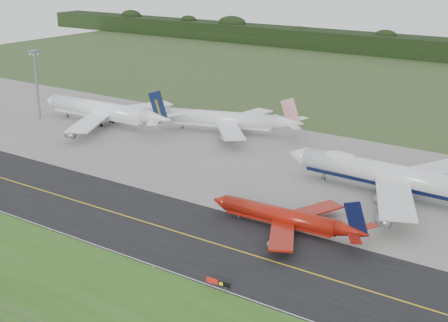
% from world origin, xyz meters
% --- Properties ---
extents(ground, '(600.00, 600.00, 0.00)m').
position_xyz_m(ground, '(0.00, 0.00, 0.00)').
color(ground, '#394E24').
rests_on(ground, ground).
extents(grass_verge, '(400.00, 30.00, 0.01)m').
position_xyz_m(grass_verge, '(0.00, -35.00, 0.01)').
color(grass_verge, '#2E5719').
rests_on(grass_verge, ground).
extents(taxiway, '(400.00, 32.00, 0.02)m').
position_xyz_m(taxiway, '(0.00, -4.00, 0.01)').
color(taxiway, black).
rests_on(taxiway, ground).
extents(apron, '(400.00, 78.00, 0.01)m').
position_xyz_m(apron, '(0.00, 51.00, 0.01)').
color(apron, gray).
rests_on(apron, ground).
extents(taxiway_centreline, '(400.00, 0.40, 0.00)m').
position_xyz_m(taxiway_centreline, '(0.00, -4.00, 0.03)').
color(taxiway_centreline, gold).
rests_on(taxiway_centreline, taxiway).
extents(taxiway_edge_line, '(400.00, 0.25, 0.00)m').
position_xyz_m(taxiway_edge_line, '(0.00, -19.50, 0.03)').
color(taxiway_edge_line, silver).
rests_on(taxiway_edge_line, taxiway).
extents(jet_ba_747, '(65.16, 54.03, 16.40)m').
position_xyz_m(jet_ba_747, '(26.05, 45.93, 5.58)').
color(jet_ba_747, silver).
rests_on(jet_ba_747, ground).
extents(jet_red_737, '(39.93, 32.60, 10.79)m').
position_xyz_m(jet_red_737, '(13.43, 11.52, 2.98)').
color(jet_red_737, maroon).
rests_on(jet_red_737, ground).
extents(jet_navy_gold, '(61.69, 53.82, 15.94)m').
position_xyz_m(jet_navy_gold, '(-87.64, 54.84, 5.24)').
color(jet_navy_gold, white).
rests_on(jet_navy_gold, ground).
extents(jet_star_tail, '(53.09, 43.29, 14.30)m').
position_xyz_m(jet_star_tail, '(-43.42, 71.43, 4.77)').
color(jet_star_tail, white).
rests_on(jet_star_tail, ground).
extents(floodlight_mast, '(3.27, 3.27, 26.37)m').
position_xyz_m(floodlight_mast, '(-114.86, 46.69, 18.16)').
color(floodlight_mast, slate).
rests_on(floodlight_mast, ground).
extents(taxiway_sign, '(5.30, 0.51, 1.77)m').
position_xyz_m(taxiway_sign, '(15.55, -19.52, 1.24)').
color(taxiway_sign, slate).
rests_on(taxiway_sign, ground).
extents(edge_marker_left, '(0.16, 0.16, 0.50)m').
position_xyz_m(edge_marker_left, '(-31.17, -20.50, 0.25)').
color(edge_marker_left, yellow).
rests_on(edge_marker_left, ground).
extents(edge_marker_center, '(0.16, 0.16, 0.50)m').
position_xyz_m(edge_marker_center, '(0.07, -20.50, 0.25)').
color(edge_marker_center, yellow).
rests_on(edge_marker_center, ground).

